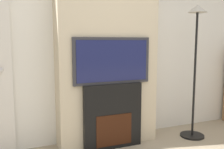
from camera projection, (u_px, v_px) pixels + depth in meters
name	position (u px, v px, depth m)	size (l,w,h in m)	color
wall_back	(101.00, 39.00, 3.30)	(6.00, 0.06, 2.70)	silver
chimney_breast	(107.00, 39.00, 3.12)	(1.27, 0.34, 2.70)	beige
fireplace	(112.00, 116.00, 3.09)	(0.74, 0.15, 0.81)	black
television	(112.00, 61.00, 3.00)	(0.98, 0.07, 0.56)	#2D2D33
floor_lamp	(196.00, 52.00, 3.33)	(0.33, 0.33, 1.79)	black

